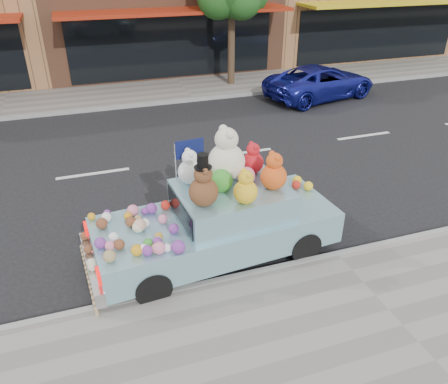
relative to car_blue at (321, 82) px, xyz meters
name	(u,v)px	position (x,y,z in m)	size (l,w,h in m)	color
ground	(241,153)	(-4.65, -3.90, -0.61)	(120.00, 120.00, 0.00)	black
near_sidewalk	(388,312)	(-4.65, -10.40, -0.55)	(60.00, 3.00, 0.12)	gray
far_sidewalk	(184,89)	(-4.65, 2.60, -0.55)	(60.00, 3.00, 0.12)	gray
near_kerb	(337,256)	(-4.65, -8.90, -0.54)	(60.00, 0.12, 0.13)	gray
far_kerb	(194,100)	(-4.65, 1.10, -0.54)	(60.00, 0.12, 0.13)	gray
car_blue	(321,82)	(0.00, 0.00, 0.00)	(2.02, 4.38, 1.22)	#1C219B
art_car	(218,217)	(-6.67, -8.05, 0.20)	(4.60, 2.08, 2.33)	black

